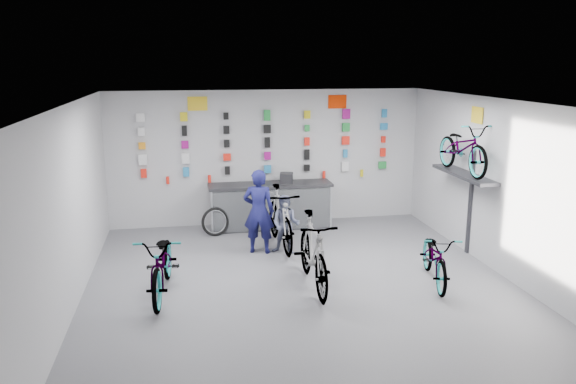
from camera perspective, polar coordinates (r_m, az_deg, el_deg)
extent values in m
plane|color=#56565B|center=(9.23, 1.62, -9.90)|extent=(8.00, 8.00, 0.00)
plane|color=white|center=(8.51, 1.75, 9.00)|extent=(8.00, 8.00, 0.00)
plane|color=silver|center=(12.61, -2.14, 3.52)|extent=(7.00, 0.00, 7.00)
plane|color=silver|center=(5.12, 11.32, -11.61)|extent=(7.00, 0.00, 7.00)
plane|color=silver|center=(8.73, -21.40, -1.80)|extent=(0.00, 8.00, 8.00)
plane|color=silver|center=(10.07, 21.55, 0.10)|extent=(0.00, 8.00, 8.00)
cube|color=black|center=(12.40, -1.80, -1.61)|extent=(2.60, 0.60, 0.90)
cube|color=silver|center=(12.10, -1.58, -1.83)|extent=(2.60, 0.02, 0.90)
cube|color=silver|center=(11.98, -7.74, -2.11)|extent=(0.04, 0.04, 0.96)
cube|color=silver|center=(12.36, 4.38, -1.54)|extent=(0.04, 0.04, 0.96)
cube|color=black|center=(12.27, -1.82, 0.73)|extent=(2.70, 0.66, 0.06)
cube|color=red|center=(12.49, -14.44, 1.85)|extent=(0.12, 0.06, 0.19)
cube|color=#237AB4|center=(12.45, -10.31, 2.03)|extent=(0.13, 0.06, 0.20)
cube|color=black|center=(12.49, -6.18, 2.19)|extent=(0.11, 0.06, 0.18)
cube|color=#237AB4|center=(12.58, -2.09, 2.35)|extent=(0.15, 0.06, 0.17)
cube|color=black|center=(12.74, 1.92, 2.49)|extent=(0.13, 0.06, 0.14)
cube|color=silver|center=(12.96, 5.82, 2.61)|extent=(0.16, 0.06, 0.22)
cube|color=#208A37|center=(13.24, 9.56, 2.72)|extent=(0.18, 0.06, 0.16)
cube|color=silver|center=(12.43, -14.52, 3.20)|extent=(0.18, 0.06, 0.23)
cube|color=silver|center=(12.40, -10.37, 3.39)|extent=(0.17, 0.06, 0.23)
cube|color=red|center=(12.43, -6.21, 3.55)|extent=(0.16, 0.06, 0.15)
cube|color=#900D6E|center=(12.53, -2.10, 3.70)|extent=(0.15, 0.06, 0.17)
cube|color=black|center=(12.69, 1.93, 3.82)|extent=(0.11, 0.06, 0.23)
cube|color=#237AB4|center=(12.91, 5.85, 3.92)|extent=(0.09, 0.06, 0.18)
cube|color=red|center=(13.19, 9.61, 4.00)|extent=(0.12, 0.06, 0.19)
cube|color=orange|center=(12.39, -14.60, 4.57)|extent=(0.14, 0.06, 0.14)
cube|color=#900D6E|center=(12.35, -10.43, 4.76)|extent=(0.15, 0.06, 0.17)
cube|color=black|center=(12.39, -6.25, 4.92)|extent=(0.12, 0.06, 0.17)
cube|color=black|center=(12.48, -2.11, 5.05)|extent=(0.11, 0.06, 0.23)
cube|color=red|center=(12.64, 1.94, 5.16)|extent=(0.11, 0.06, 0.18)
cube|color=red|center=(12.87, 5.88, 5.24)|extent=(0.17, 0.06, 0.19)
cube|color=red|center=(13.15, 9.66, 5.29)|extent=(0.09, 0.06, 0.15)
cube|color=silver|center=(12.35, -14.68, 5.95)|extent=(0.14, 0.06, 0.18)
cube|color=black|center=(12.31, -10.48, 6.14)|extent=(0.11, 0.06, 0.22)
cube|color=black|center=(12.35, -6.28, 6.30)|extent=(0.13, 0.06, 0.17)
cube|color=black|center=(12.44, -2.12, 6.42)|extent=(0.16, 0.06, 0.18)
cube|color=#208A37|center=(12.61, 1.95, 6.51)|extent=(0.11, 0.06, 0.14)
cube|color=#208A37|center=(12.83, 5.91, 6.57)|extent=(0.17, 0.06, 0.19)
cube|color=#237AB4|center=(13.11, 9.71, 6.59)|extent=(0.17, 0.06, 0.15)
cube|color=silver|center=(12.32, -14.76, 7.33)|extent=(0.18, 0.06, 0.18)
cube|color=gold|center=(12.28, -10.54, 7.53)|extent=(0.16, 0.06, 0.19)
cube|color=black|center=(12.31, -6.32, 7.68)|extent=(0.11, 0.06, 0.15)
cube|color=#208A37|center=(12.41, -2.13, 7.80)|extent=(0.14, 0.06, 0.23)
cube|color=gold|center=(12.57, 1.96, 7.87)|extent=(0.14, 0.06, 0.18)
cube|color=#900D6E|center=(12.80, 5.94, 7.90)|extent=(0.17, 0.06, 0.22)
cube|color=#237AB4|center=(13.08, 9.76, 7.89)|extent=(0.11, 0.06, 0.19)
cylinder|color=red|center=(12.48, -12.11, 1.17)|extent=(0.07, 0.07, 0.16)
cylinder|color=red|center=(12.48, -7.98, 1.34)|extent=(0.07, 0.07, 0.16)
cylinder|color=#208A37|center=(12.66, -0.28, 1.64)|extent=(0.07, 0.07, 0.16)
cylinder|color=red|center=(12.85, 3.68, 1.78)|extent=(0.07, 0.07, 0.16)
cylinder|color=gold|center=(13.09, 7.50, 1.92)|extent=(0.07, 0.07, 0.16)
cube|color=#333338|center=(10.98, 17.42, 1.72)|extent=(0.38, 1.90, 0.06)
cube|color=#333338|center=(11.18, 18.04, -1.02)|extent=(0.04, 0.10, 2.00)
cube|color=yellow|center=(12.31, -9.19, 8.85)|extent=(0.42, 0.02, 0.30)
cube|color=red|center=(12.77, 5.03, 9.12)|extent=(0.42, 0.02, 0.30)
cube|color=yellow|center=(10.91, 18.66, 7.41)|extent=(0.02, 0.40, 0.30)
imported|color=gray|center=(9.09, -12.59, -7.05)|extent=(0.86, 2.05, 1.05)
imported|color=gray|center=(9.11, 2.57, -6.12)|extent=(0.61, 2.04, 1.22)
imported|color=gray|center=(9.68, 14.75, -6.41)|extent=(0.96, 1.79, 0.89)
imported|color=gray|center=(11.07, -0.79, -2.62)|extent=(0.66, 2.03, 1.20)
imported|color=gray|center=(10.87, 17.37, 4.31)|extent=(0.63, 1.80, 0.95)
imported|color=#14154B|center=(10.71, -2.99, -1.98)|extent=(0.69, 0.55, 1.64)
imported|color=#535874|center=(10.72, -0.22, -3.32)|extent=(0.68, 0.62, 1.14)
torus|color=black|center=(11.95, -7.40, -3.02)|extent=(0.63, 0.32, 0.61)
torus|color=silver|center=(11.95, -7.40, -3.02)|extent=(0.51, 0.23, 0.50)
cube|color=black|center=(12.30, -0.15, 1.44)|extent=(0.34, 0.35, 0.22)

